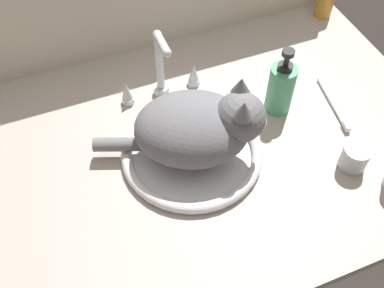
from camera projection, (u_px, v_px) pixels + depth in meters
The scene contains 8 objects.
countertop at pixel (199, 151), 106.28cm from camera, with size 119.30×77.85×3.00cm, color #ADA399.
sink_basin at pixel (192, 152), 102.88cm from camera, with size 32.49×32.49×2.52cm.
faucet at pixel (161, 73), 109.74cm from camera, with size 21.07×9.60×19.76cm.
cat at pixel (202, 127), 95.88cm from camera, with size 36.77×26.94×18.42cm.
soap_pump_bottle at pixel (281, 88), 107.33cm from camera, with size 6.38×6.38×18.32cm.
amber_bottle at pixel (326, 0), 131.89cm from camera, with size 4.99×4.99×11.23cm.
metal_jar at pixel (354, 157), 99.44cm from camera, with size 6.18×6.18×6.15cm.
toothbrush at pixel (334, 105), 112.36cm from camera, with size 4.02×18.24×1.70cm.
Camera 1 is at (-25.16, -58.60, 86.55)cm, focal length 41.99 mm.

